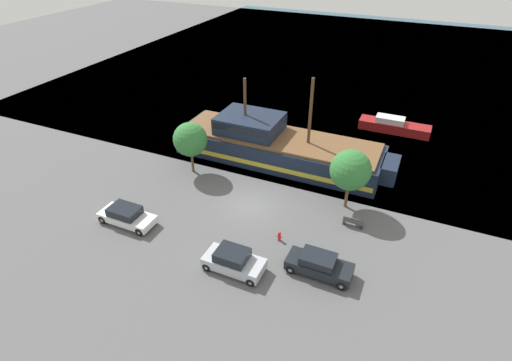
{
  "coord_description": "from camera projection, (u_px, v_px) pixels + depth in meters",
  "views": [
    {
      "loc": [
        11.36,
        -24.07,
        19.87
      ],
      "look_at": [
        -0.35,
        2.0,
        1.2
      ],
      "focal_mm": 28.0,
      "sensor_mm": 36.0,
      "label": 1
    }
  ],
  "objects": [
    {
      "name": "parked_car_curb_mid",
      "position": [
        233.0,
        261.0,
        26.69
      ],
      "size": [
        4.11,
        1.95,
        1.58
      ],
      "color": "#B7BCC6",
      "rests_on": "ground_plane"
    },
    {
      "name": "parked_car_curb_front",
      "position": [
        319.0,
        265.0,
        26.4
      ],
      "size": [
        4.39,
        1.81,
        1.52
      ],
      "color": "black",
      "rests_on": "ground_plane"
    },
    {
      "name": "parked_car_curb_rear",
      "position": [
        126.0,
        216.0,
        30.86
      ],
      "size": [
        4.5,
        1.9,
        1.45
      ],
      "color": "white",
      "rests_on": "ground_plane"
    },
    {
      "name": "water_surface",
      "position": [
        361.0,
        62.0,
        66.74
      ],
      "size": [
        80.0,
        80.0,
        0.0
      ],
      "primitive_type": "plane",
      "color": "#33566B",
      "rests_on": "ground"
    },
    {
      "name": "bench_promenade_east",
      "position": [
        353.0,
        222.0,
        30.66
      ],
      "size": [
        1.56,
        0.45,
        0.85
      ],
      "color": "#4C4742",
      "rests_on": "ground_plane"
    },
    {
      "name": "tree_row_mideast",
      "position": [
        351.0,
        170.0,
        31.13
      ],
      "size": [
        3.26,
        3.26,
        5.16
      ],
      "color": "brown",
      "rests_on": "ground_plane"
    },
    {
      "name": "moored_boat_dockside",
      "position": [
        394.0,
        126.0,
        44.48
      ],
      "size": [
        7.64,
        1.96,
        1.64
      ],
      "color": "maroon",
      "rests_on": "water_surface"
    },
    {
      "name": "ground_plane",
      "position": [
        250.0,
        206.0,
        33.14
      ],
      "size": [
        160.0,
        160.0,
        0.0
      ],
      "primitive_type": "plane",
      "color": "#5B5B5E"
    },
    {
      "name": "tree_row_east",
      "position": [
        190.0,
        139.0,
        35.83
      ],
      "size": [
        3.1,
        3.1,
        4.93
      ],
      "color": "brown",
      "rests_on": "ground_plane"
    },
    {
      "name": "fire_hydrant",
      "position": [
        279.0,
        236.0,
        29.35
      ],
      "size": [
        0.42,
        0.25,
        0.76
      ],
      "color": "red",
      "rests_on": "ground_plane"
    },
    {
      "name": "pirate_ship",
      "position": [
        276.0,
        145.0,
        38.72
      ],
      "size": [
        21.17,
        5.85,
        8.72
      ],
      "color": "#192338",
      "rests_on": "water_surface"
    }
  ]
}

